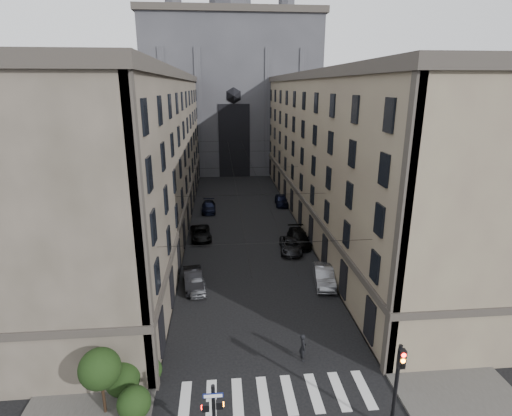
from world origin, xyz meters
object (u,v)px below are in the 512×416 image
object	(u,v)px
car_right_midnear	(291,246)
car_right_midfar	(299,238)
pedestrian	(303,347)
pedestrian_signal_left	(214,415)
car_left_far	(209,207)
car_left_midfar	(201,233)
car_left_midnear	(193,279)
gothic_tower	(231,83)
traffic_light_right	(398,379)
car_right_far	(281,200)
car_left_near	(197,284)
car_right_near	(324,276)

from	to	relation	value
car_right_midnear	car_right_midfar	xyz separation A→B (m)	(1.26, 1.94, 0.10)
pedestrian	car_right_midfar	bearing A→B (deg)	-9.85
pedestrian_signal_left	pedestrian	bearing A→B (deg)	48.85
car_left_far	car_right_midnear	distance (m)	17.86
car_right_midfar	car_left_midfar	bearing A→B (deg)	168.32
car_left_midnear	gothic_tower	bearing A→B (deg)	76.93
traffic_light_right	car_right_far	bearing A→B (deg)	89.17
car_left_near	car_right_midfar	xyz separation A→B (m)	(10.97, 9.77, 0.13)
gothic_tower	car_right_near	world-z (taller)	gothic_tower
car_left_midnear	car_left_far	world-z (taller)	car_left_midnear
pedestrian_signal_left	car_right_midfar	bearing A→B (deg)	70.52
traffic_light_right	pedestrian	bearing A→B (deg)	119.46
car_right_near	car_right_midfar	distance (m)	9.59
car_right_midfar	pedestrian	size ratio (longest dim) A/B	2.81
car_right_near	car_right_midfar	world-z (taller)	car_right_near
traffic_light_right	car_left_midfar	size ratio (longest dim) A/B	1.05
car_right_midnear	car_right_midfar	world-z (taller)	car_right_midfar
car_left_near	car_left_far	size ratio (longest dim) A/B	0.80
car_right_near	car_right_far	size ratio (longest dim) A/B	1.04
car_left_midnear	traffic_light_right	bearing A→B (deg)	-63.85
gothic_tower	car_left_near	world-z (taller)	gothic_tower
car_left_midnear	pedestrian	world-z (taller)	pedestrian
gothic_tower	car_right_near	xyz separation A→B (m)	(6.20, -56.80, -17.00)
car_right_midfar	pedestrian_signal_left	bearing A→B (deg)	-107.44
car_left_midfar	car_right_far	size ratio (longest dim) A/B	1.07
gothic_tower	car_right_near	bearing A→B (deg)	-83.77
car_left_midnear	pedestrian	bearing A→B (deg)	-61.67
pedestrian_signal_left	car_right_near	bearing A→B (deg)	59.76
car_left_near	car_left_far	distance (m)	23.14
car_right_midnear	car_right_far	bearing A→B (deg)	90.14
traffic_light_right	car_right_midfar	world-z (taller)	traffic_light_right
car_left_near	gothic_tower	bearing A→B (deg)	77.76
traffic_light_right	car_left_near	xyz separation A→B (m)	(-10.80, 16.05, -2.64)
car_left_midnear	car_right_far	world-z (taller)	car_right_far
traffic_light_right	car_left_near	size ratio (longest dim) A/B	1.36
gothic_tower	car_left_midfar	distance (m)	47.97
car_right_midnear	pedestrian	distance (m)	17.95
car_left_midnear	car_right_far	size ratio (longest dim) A/B	0.99
car_right_midnear	car_right_far	xyz separation A→B (m)	(1.69, 17.56, 0.11)
pedestrian_signal_left	traffic_light_right	world-z (taller)	traffic_light_right
pedestrian_signal_left	car_right_near	xyz separation A→B (m)	(9.71, 16.66, -1.53)
traffic_light_right	car_right_midnear	world-z (taller)	traffic_light_right
car_right_midfar	pedestrian	xyz separation A→B (m)	(-3.60, -19.74, 0.18)
pedestrian_signal_left	traffic_light_right	bearing A→B (deg)	2.64
pedestrian_signal_left	car_left_midnear	world-z (taller)	pedestrian_signal_left
car_left_midfar	car_left_near	bearing A→B (deg)	-95.18
car_left_midfar	car_right_near	size ratio (longest dim) A/B	1.03
gothic_tower	car_left_midnear	world-z (taller)	gothic_tower
traffic_light_right	car_left_midnear	distance (m)	20.31
car_right_near	pedestrian	size ratio (longest dim) A/B	2.53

